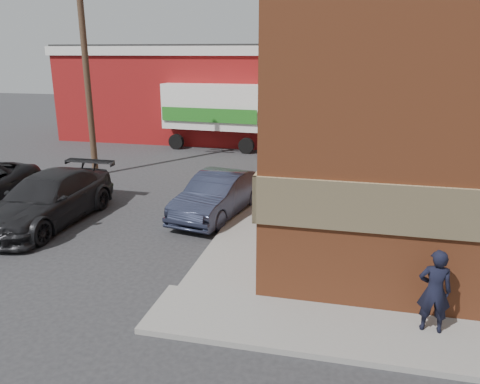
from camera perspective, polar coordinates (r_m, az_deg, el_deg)
The scene contains 8 objects.
ground at distance 10.82m, azimuth -6.07°, elevation -12.04°, with size 90.00×90.00×0.00m, color #28282B.
sidewalk_west at distance 18.83m, azimuth 4.68°, elevation 0.85°, with size 1.80×18.00×0.12m, color gray.
warehouse at distance 30.46m, azimuth -4.54°, elevation 12.18°, with size 16.30×8.30×5.60m.
utility_pole at distance 20.90m, azimuth -18.30°, elevation 14.69°, with size 2.00×0.26×9.00m.
man at distance 9.55m, azimuth 22.63°, elevation -11.07°, with size 0.60×0.39×1.64m, color black.
sedan at distance 15.26m, azimuth -2.72°, elevation -0.37°, with size 1.50×4.32×1.42m, color #272B41.
suv_b at distance 15.80m, azimuth -22.34°, elevation -0.81°, with size 2.16×5.32×1.54m, color black.
box_truck at distance 25.91m, azimuth -1.50°, elevation 9.74°, with size 7.31×2.61×3.55m.
Camera 1 is at (3.26, -8.92, 5.19)m, focal length 35.00 mm.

